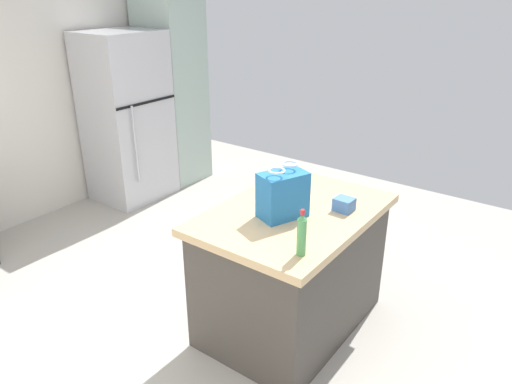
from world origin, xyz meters
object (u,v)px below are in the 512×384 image
object	(u,v)px
bottle	(302,235)
shopping_bag	(283,195)
refrigerator	(127,118)
small_box	(344,204)
kitchen_island	(292,269)
tall_cabinet	(173,87)

from	to	relation	value
bottle	shopping_bag	bearing A→B (deg)	45.73
refrigerator	small_box	xyz separation A→B (m)	(-0.67, -2.90, 0.03)
kitchen_island	tall_cabinet	size ratio (longest dim) A/B	0.58
kitchen_island	shopping_bag	distance (m)	0.59
kitchen_island	shopping_bag	bearing A→B (deg)	173.73
refrigerator	bottle	bearing A→B (deg)	-113.62
refrigerator	small_box	distance (m)	2.97
small_box	kitchen_island	bearing A→B (deg)	125.83
tall_cabinet	small_box	xyz separation A→B (m)	(-1.36, -2.90, -0.18)
small_box	tall_cabinet	bearing A→B (deg)	64.82
shopping_bag	bottle	distance (m)	0.47
kitchen_island	small_box	bearing A→B (deg)	-54.17
shopping_bag	tall_cabinet	bearing A→B (deg)	57.67
kitchen_island	bottle	size ratio (longest dim) A/B	4.84
shopping_bag	refrigerator	bearing A→B (deg)	69.75
tall_cabinet	bottle	world-z (taller)	tall_cabinet
kitchen_island	refrigerator	xyz separation A→B (m)	(0.85, 2.64, 0.45)
small_box	bottle	bearing A→B (deg)	-174.17
tall_cabinet	bottle	distance (m)	3.57
bottle	refrigerator	bearing A→B (deg)	66.38
tall_cabinet	bottle	xyz separation A→B (m)	(-1.99, -2.96, -0.10)
kitchen_island	tall_cabinet	world-z (taller)	tall_cabinet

